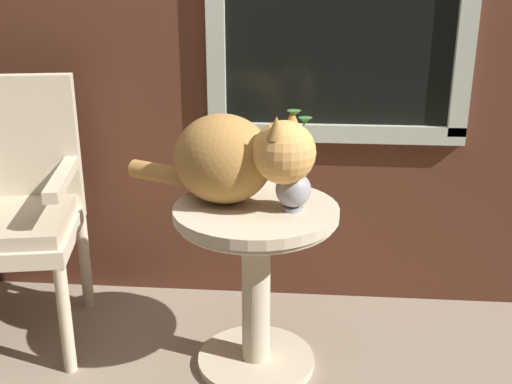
{
  "coord_description": "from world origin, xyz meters",
  "views": [
    {
      "loc": [
        0.29,
        -1.7,
        1.31
      ],
      "look_at": [
        0.13,
        0.16,
        0.65
      ],
      "focal_mm": 43.16,
      "sensor_mm": 36.0,
      "label": 1
    }
  ],
  "objects": [
    {
      "name": "wicker_chair",
      "position": [
        -0.82,
        0.31,
        0.53
      ],
      "size": [
        0.63,
        0.59,
        0.97
      ],
      "color": "beige",
      "rests_on": "ground_plane"
    },
    {
      "name": "cat",
      "position": [
        0.06,
        0.18,
        0.76
      ],
      "size": [
        0.66,
        0.4,
        0.32
      ],
      "color": "#AD7A3D",
      "rests_on": "wicker_side_table"
    },
    {
      "name": "wicker_side_table",
      "position": [
        0.13,
        0.16,
        0.42
      ],
      "size": [
        0.54,
        0.54,
        0.6
      ],
      "color": "beige",
      "rests_on": "ground_plane"
    },
    {
      "name": "pewter_vase_with_ivy",
      "position": [
        0.25,
        0.14,
        0.69
      ],
      "size": [
        0.11,
        0.12,
        0.32
      ],
      "color": "#99999E",
      "rests_on": "wicker_side_table"
    }
  ]
}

